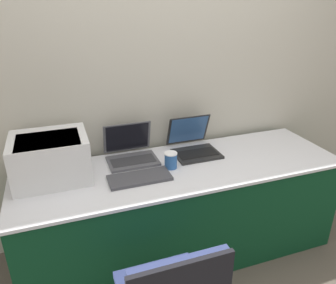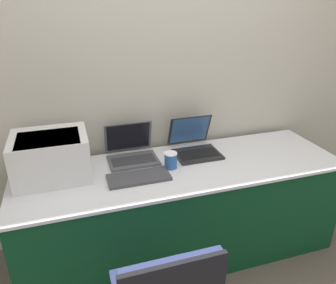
% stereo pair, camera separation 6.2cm
% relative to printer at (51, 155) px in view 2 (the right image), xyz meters
% --- Properties ---
extents(ground_plane, '(14.00, 14.00, 0.00)m').
position_rel_printer_xyz_m(ground_plane, '(0.84, -0.47, -0.88)').
color(ground_plane, brown).
extents(wall_back, '(8.00, 0.05, 2.60)m').
position_rel_printer_xyz_m(wall_back, '(0.84, 0.31, 0.42)').
color(wall_back, '#B7B2A3').
rests_on(wall_back, ground_plane).
extents(table, '(2.26, 0.71, 0.73)m').
position_rel_printer_xyz_m(table, '(0.84, -0.12, -0.52)').
color(table, '#0C381E').
rests_on(table, ground_plane).
extents(printer, '(0.46, 0.38, 0.29)m').
position_rel_printer_xyz_m(printer, '(0.00, 0.00, 0.00)').
color(printer, silver).
rests_on(printer, table).
extents(laptop_left, '(0.35, 0.30, 0.25)m').
position_rel_printer_xyz_m(laptop_left, '(0.53, 0.10, -0.10)').
color(laptop_left, '#4C4C51').
rests_on(laptop_left, table).
extents(laptop_right, '(0.33, 0.35, 0.26)m').
position_rel_printer_xyz_m(laptop_right, '(1.01, 0.06, -0.10)').
color(laptop_right, black).
rests_on(laptop_right, table).
extents(external_keyboard, '(0.40, 0.18, 0.02)m').
position_rel_printer_xyz_m(external_keyboard, '(0.52, -0.20, -0.14)').
color(external_keyboard, '#3D3D42').
rests_on(external_keyboard, table).
extents(coffee_cup, '(0.09, 0.09, 0.11)m').
position_rel_printer_xyz_m(coffee_cup, '(0.76, -0.12, -0.10)').
color(coffee_cup, '#285699').
rests_on(coffee_cup, table).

